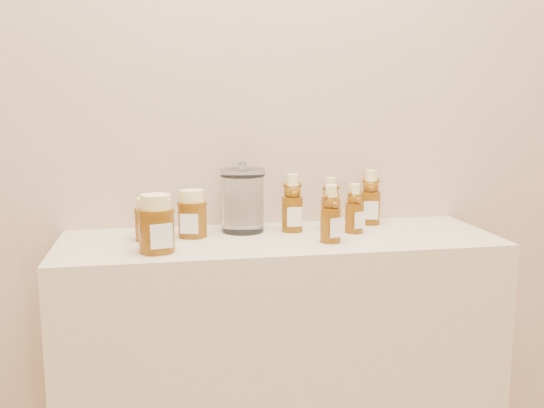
{
  "coord_description": "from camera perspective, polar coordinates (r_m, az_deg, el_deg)",
  "views": [
    {
      "loc": [
        -0.32,
        -0.04,
        1.28
      ],
      "look_at": [
        -0.03,
        1.52,
        1.0
      ],
      "focal_mm": 40.0,
      "sensor_mm": 36.0,
      "label": 1
    }
  ],
  "objects": [
    {
      "name": "honey_jar_back",
      "position": [
        1.68,
        -7.52,
        -0.89
      ],
      "size": [
        0.1,
        0.1,
        0.13
      ],
      "primitive_type": null,
      "rotation": [
        0.0,
        0.0,
        -0.27
      ],
      "color": "#5E3107",
      "rests_on": "display_table"
    },
    {
      "name": "bear_bottle_back_left",
      "position": [
        1.73,
        1.92,
        0.46
      ],
      "size": [
        0.06,
        0.06,
        0.19
      ],
      "primitive_type": null,
      "rotation": [
        0.0,
        0.0,
        0.0
      ],
      "color": "#5E3107",
      "rests_on": "display_table"
    },
    {
      "name": "bear_bottle_back_right",
      "position": [
        1.85,
        9.26,
        0.96
      ],
      "size": [
        0.08,
        0.08,
        0.19
      ],
      "primitive_type": null,
      "rotation": [
        0.0,
        0.0,
        -0.26
      ],
      "color": "#5E3107",
      "rests_on": "display_table"
    },
    {
      "name": "glass_canister",
      "position": [
        1.73,
        -2.77,
        0.6
      ],
      "size": [
        0.16,
        0.16,
        0.2
      ],
      "primitive_type": null,
      "rotation": [
        0.0,
        0.0,
        0.34
      ],
      "color": "white",
      "rests_on": "display_table"
    },
    {
      "name": "bear_bottle_back_mid",
      "position": [
        1.76,
        5.54,
        0.34
      ],
      "size": [
        0.06,
        0.06,
        0.17
      ],
      "primitive_type": null,
      "rotation": [
        0.0,
        0.0,
        -0.09
      ],
      "color": "#5E3107",
      "rests_on": "display_table"
    },
    {
      "name": "bear_bottle_front_right",
      "position": [
        1.73,
        7.75,
        -0.11
      ],
      "size": [
        0.07,
        0.07,
        0.16
      ],
      "primitive_type": null,
      "rotation": [
        0.0,
        0.0,
        0.36
      ],
      "color": "#5E3107",
      "rests_on": "display_table"
    },
    {
      "name": "display_table",
      "position": [
        1.83,
        0.74,
        -17.05
      ],
      "size": [
        1.2,
        0.4,
        0.9
      ],
      "primitive_type": "cube",
      "color": "beige",
      "rests_on": "ground"
    },
    {
      "name": "wall_back",
      "position": [
        1.82,
        -0.44,
        12.19
      ],
      "size": [
        3.5,
        0.02,
        2.7
      ],
      "primitive_type": "cube",
      "color": "tan",
      "rests_on": "ground"
    },
    {
      "name": "honey_jar_left",
      "position": [
        1.66,
        -11.59,
        -1.41
      ],
      "size": [
        0.1,
        0.1,
        0.12
      ],
      "primitive_type": null,
      "rotation": [
        0.0,
        0.0,
        0.43
      ],
      "color": "#5E3107",
      "rests_on": "display_table"
    },
    {
      "name": "honey_jar_front",
      "position": [
        1.53,
        -10.83,
        -1.81
      ],
      "size": [
        0.11,
        0.11,
        0.15
      ],
      "primitive_type": null,
      "rotation": [
        0.0,
        0.0,
        0.26
      ],
      "color": "#5E3107",
      "rests_on": "display_table"
    },
    {
      "name": "bear_bottle_front_left",
      "position": [
        1.61,
        5.56,
        -0.58
      ],
      "size": [
        0.07,
        0.07,
        0.17
      ],
      "primitive_type": null,
      "rotation": [
        0.0,
        0.0,
        0.31
      ],
      "color": "#5E3107",
      "rests_on": "display_table"
    }
  ]
}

